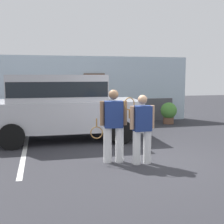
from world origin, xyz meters
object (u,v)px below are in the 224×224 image
(tennis_player_woman, at_px, (142,128))
(potted_plant_by_porch, at_px, (169,112))
(tennis_player_man, at_px, (113,125))
(parked_suv, at_px, (62,104))

(tennis_player_woman, relative_size, potted_plant_by_porch, 1.78)
(tennis_player_man, bearing_deg, potted_plant_by_porch, -119.67)
(tennis_player_woman, bearing_deg, parked_suv, -64.93)
(parked_suv, relative_size, tennis_player_woman, 2.90)
(tennis_player_man, height_order, tennis_player_woman, tennis_player_man)
(tennis_player_man, height_order, potted_plant_by_porch, tennis_player_man)
(tennis_player_man, distance_m, tennis_player_woman, 0.67)
(tennis_player_man, bearing_deg, tennis_player_woman, 162.79)
(tennis_player_woman, xyz_separation_m, potted_plant_by_porch, (2.99, 5.09, -0.34))
(parked_suv, relative_size, tennis_player_man, 2.71)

